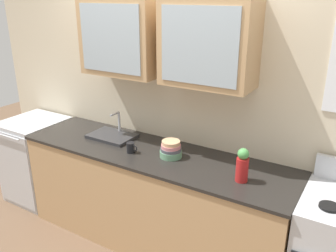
% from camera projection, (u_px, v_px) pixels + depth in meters
% --- Properties ---
extents(ground_plane, '(10.00, 10.00, 0.00)m').
position_uv_depth(ground_plane, '(154.00, 240.00, 3.39)').
color(ground_plane, brown).
extents(back_wall_unit, '(4.41, 0.44, 2.50)m').
position_uv_depth(back_wall_unit, '(173.00, 91.00, 3.17)').
color(back_wall_unit, beige).
rests_on(back_wall_unit, ground_plane).
extents(counter, '(2.50, 0.68, 0.92)m').
position_uv_depth(counter, '(153.00, 198.00, 3.23)').
color(counter, tan).
rests_on(counter, ground_plane).
extents(sink_faucet, '(0.43, 0.29, 0.23)m').
position_uv_depth(sink_faucet, '(112.00, 135.00, 3.37)').
color(sink_faucet, '#2D2D30').
rests_on(sink_faucet, counter).
extents(bowl_stack, '(0.19, 0.19, 0.14)m').
position_uv_depth(bowl_stack, '(171.00, 149.00, 2.97)').
color(bowl_stack, '#669972').
rests_on(bowl_stack, counter).
extents(vase, '(0.09, 0.09, 0.26)m').
position_uv_depth(vase, '(242.00, 165.00, 2.56)').
color(vase, '#B21E1E').
rests_on(vase, counter).
extents(cup_near_sink, '(0.11, 0.07, 0.09)m').
position_uv_depth(cup_near_sink, '(131.00, 148.00, 3.05)').
color(cup_near_sink, black).
rests_on(cup_near_sink, counter).
extents(dishwasher, '(0.58, 0.66, 0.92)m').
position_uv_depth(dishwasher, '(37.00, 159.00, 3.99)').
color(dishwasher, silver).
rests_on(dishwasher, ground_plane).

